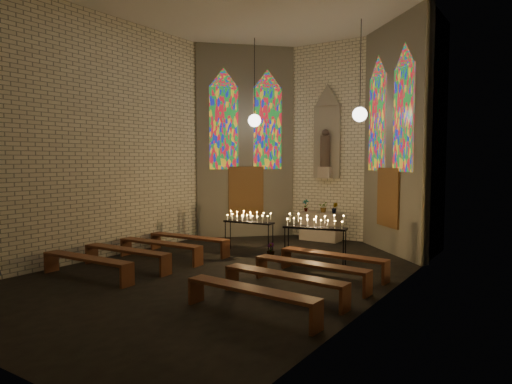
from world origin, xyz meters
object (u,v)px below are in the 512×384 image
votive_stand_left (249,219)px  altar (320,226)px  votive_stand_right (315,224)px  aisle_flower_pot (271,250)px

votive_stand_left → altar: bearing=67.3°
votive_stand_right → altar: bearing=101.3°
votive_stand_left → votive_stand_right: 2.45m
aisle_flower_pot → votive_stand_left: votive_stand_left is taller
altar → votive_stand_right: bearing=-66.8°
altar → votive_stand_left: votive_stand_left is taller
altar → votive_stand_left: size_ratio=0.85×
altar → votive_stand_right: size_ratio=0.79×
altar → aisle_flower_pot: size_ratio=3.38×
votive_stand_left → votive_stand_right: bearing=-13.1°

